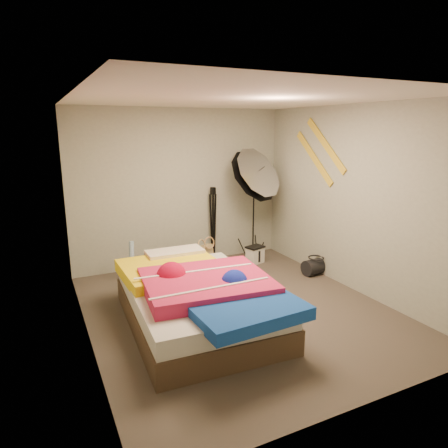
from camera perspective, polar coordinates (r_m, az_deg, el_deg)
floor at (r=5.06m, az=1.97°, el=-12.10°), size 4.00×4.00×0.00m
ceiling at (r=4.57m, az=2.24°, el=17.45°), size 4.00×4.00×0.00m
wall_back at (r=6.46m, az=-6.22°, el=5.11°), size 3.50×0.00×3.50m
wall_front at (r=3.09m, az=19.72°, el=-4.94°), size 3.50×0.00×3.50m
wall_left at (r=4.16m, az=-19.78°, el=-0.31°), size 0.00×4.00×4.00m
wall_right at (r=5.67m, az=17.96°, el=3.36°), size 0.00×4.00×4.00m
tote_bag at (r=6.29m, az=-3.03°, el=-4.94°), size 0.43×0.32×0.41m
wrapping_roll at (r=5.93m, az=-13.05°, el=-5.34°), size 0.14×0.19×0.61m
camera_case at (r=6.66m, az=4.46°, el=-4.47°), size 0.31×0.26×0.27m
duffel_bag at (r=6.31m, az=12.94°, el=-5.94°), size 0.42×0.28×0.24m
wall_stripe_upper at (r=6.03m, az=14.35°, el=10.87°), size 0.02×0.91×0.78m
wall_stripe_lower at (r=6.24m, az=12.76°, el=9.18°), size 0.02×0.91×0.78m
bed at (r=4.60m, az=-3.74°, el=-10.52°), size 1.59×2.35×0.62m
photo_umbrella at (r=6.53m, az=4.20°, el=6.76°), size 1.04×0.94×1.98m
camera_tripod at (r=6.64m, az=-1.56°, el=0.71°), size 0.08×0.08×1.25m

